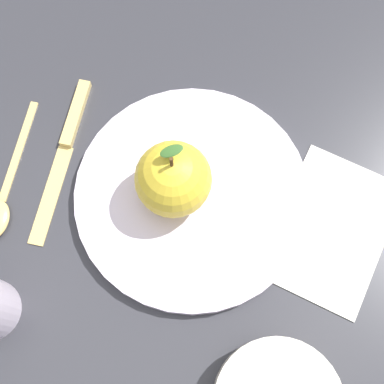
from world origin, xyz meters
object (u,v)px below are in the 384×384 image
(dinner_plate, at_px, (192,195))
(spoon, at_px, (0,203))
(apple, at_px, (173,179))
(knife, at_px, (66,144))
(linen_napkin, at_px, (332,229))

(dinner_plate, bearing_deg, spoon, 92.22)
(apple, height_order, knife, apple)
(dinner_plate, height_order, spoon, dinner_plate)
(spoon, height_order, linen_napkin, spoon)
(dinner_plate, relative_size, apple, 2.69)
(spoon, relative_size, linen_napkin, 1.04)
(apple, relative_size, linen_napkin, 0.58)
(apple, distance_m, knife, 0.15)
(dinner_plate, bearing_deg, linen_napkin, -103.45)
(apple, height_order, linen_napkin, apple)
(apple, xyz_separation_m, knife, (0.06, 0.13, -0.05))
(linen_napkin, bearing_deg, spoon, 85.57)
(dinner_plate, relative_size, linen_napkin, 1.56)
(apple, bearing_deg, linen_napkin, -102.64)
(dinner_plate, distance_m, apple, 0.05)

